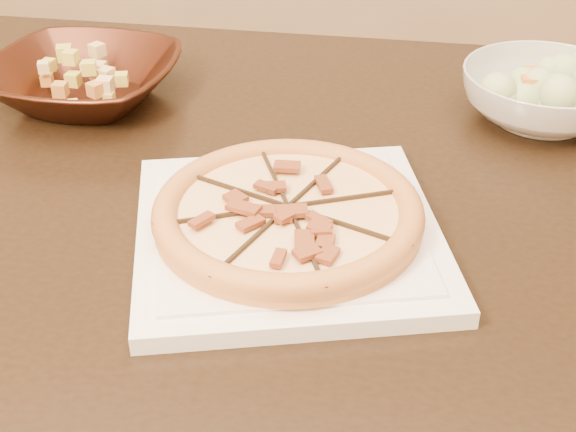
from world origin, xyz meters
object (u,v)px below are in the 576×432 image
Objects in this scene: dining_table at (241,247)px; plate at (288,233)px; pizza at (288,213)px; salad_bowl at (544,96)px; bronze_bowl at (84,81)px.

dining_table is 0.19m from plate.
pizza is 0.41m from salad_bowl.
plate is at bearing -133.94° from salad_bowl.
dining_table is 5.72× the size of bronze_bowl.
salad_bowl reaches higher than dining_table.
dining_table is at bearing -155.58° from salad_bowl.
pizza is (-0.00, 0.00, 0.02)m from plate.
bronze_bowl is at bearing 135.88° from plate.
salad_bowl is at bearing 46.06° from plate.
pizza is at bearing 147.64° from plate.
bronze_bowl is 0.58m from salad_bowl.
pizza is at bearing -133.95° from salad_bowl.
bronze_bowl reaches higher than pizza.
salad_bowl is at bearing 46.05° from pizza.
pizza reaches higher than dining_table.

